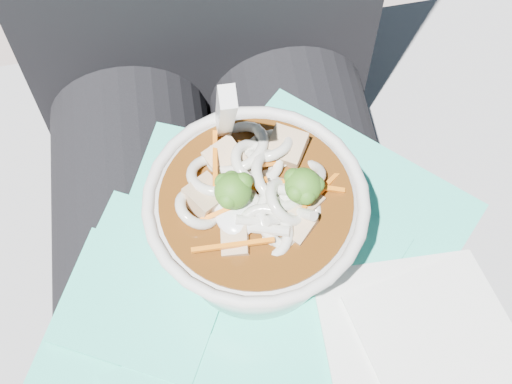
{
  "coord_description": "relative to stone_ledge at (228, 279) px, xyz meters",
  "views": [
    {
      "loc": [
        -0.02,
        -0.22,
        1.11
      ],
      "look_at": [
        0.02,
        0.01,
        0.69
      ],
      "focal_mm": 50.0,
      "sensor_mm": 36.0,
      "label": 1
    }
  ],
  "objects": [
    {
      "name": "lap",
      "position": [
        0.0,
        -0.15,
        0.29
      ],
      "size": [
        0.33,
        0.48,
        0.16
      ],
      "color": "black",
      "rests_on": "stone_ledge"
    },
    {
      "name": "plastic_bag",
      "position": [
        0.01,
        -0.17,
        0.38
      ],
      "size": [
        0.4,
        0.41,
        0.02
      ],
      "color": "#31CEB0",
      "rests_on": "lap"
    },
    {
      "name": "napkins",
      "position": [
        0.13,
        -0.23,
        0.39
      ],
      "size": [
        0.15,
        0.13,
        0.01
      ],
      "color": "silver",
      "rests_on": "plastic_bag"
    },
    {
      "name": "stone_ledge",
      "position": [
        0.0,
        0.0,
        0.0
      ],
      "size": [
        1.02,
        0.55,
        0.41
      ],
      "primitive_type": "cube",
      "rotation": [
        0.0,
        0.0,
        0.05
      ],
      "color": "gray",
      "rests_on": "ground"
    },
    {
      "name": "person_body",
      "position": [
        0.0,
        -0.06,
        0.32
      ],
      "size": [
        0.34,
        0.94,
        0.97
      ],
      "color": "black",
      "rests_on": "ground"
    },
    {
      "name": "udon_bowl",
      "position": [
        0.02,
        -0.14,
        0.44
      ],
      "size": [
        0.17,
        0.17,
        0.2
      ],
      "color": "silver",
      "rests_on": "plastic_bag"
    }
  ]
}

